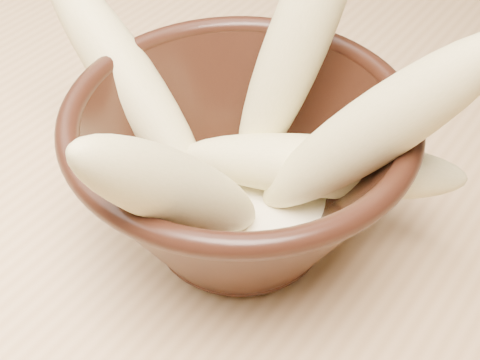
# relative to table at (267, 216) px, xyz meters

# --- Properties ---
(table) EXTENTS (1.20, 0.80, 0.75)m
(table) POSITION_rel_table_xyz_m (0.00, 0.00, 0.00)
(table) COLOR tan
(table) RESTS_ON ground
(bowl) EXTENTS (0.22, 0.22, 0.12)m
(bowl) POSITION_rel_table_xyz_m (0.04, -0.09, 0.15)
(bowl) COLOR black
(bowl) RESTS_ON table
(milk_puddle) EXTENTS (0.13, 0.13, 0.02)m
(milk_puddle) POSITION_rel_table_xyz_m (0.04, -0.09, 0.12)
(milk_puddle) COLOR #FFF6CD
(milk_puddle) RESTS_ON bowl
(banana_upright) EXTENTS (0.07, 0.13, 0.20)m
(banana_upright) POSITION_rel_table_xyz_m (0.04, -0.03, 0.22)
(banana_upright) COLOR #C7BD75
(banana_upright) RESTS_ON bowl
(banana_left) EXTENTS (0.19, 0.08, 0.15)m
(banana_left) POSITION_rel_table_xyz_m (-0.07, -0.09, 0.18)
(banana_left) COLOR #C7BD75
(banana_left) RESTS_ON bowl
(banana_right) EXTENTS (0.16, 0.08, 0.18)m
(banana_right) POSITION_rel_table_xyz_m (0.11, -0.07, 0.20)
(banana_right) COLOR #C7BD75
(banana_right) RESTS_ON bowl
(banana_across) EXTENTS (0.19, 0.11, 0.05)m
(banana_across) POSITION_rel_table_xyz_m (0.08, -0.06, 0.15)
(banana_across) COLOR #C7BD75
(banana_across) RESTS_ON bowl
(banana_front) EXTENTS (0.06, 0.15, 0.16)m
(banana_front) POSITION_rel_table_xyz_m (0.04, -0.16, 0.19)
(banana_front) COLOR #C7BD75
(banana_front) RESTS_ON bowl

